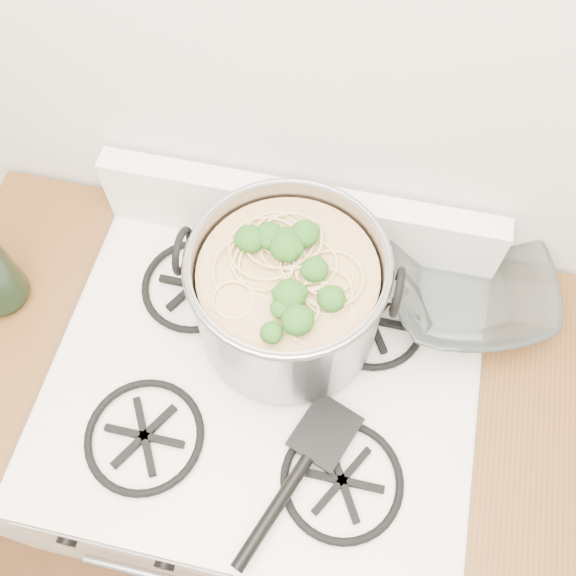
# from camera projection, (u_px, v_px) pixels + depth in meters

# --- Properties ---
(gas_range) EXTENTS (0.76, 0.66, 0.92)m
(gas_range) POSITION_uv_depth(u_px,v_px,m) (269.00, 448.00, 1.55)
(gas_range) COLOR white
(gas_range) RESTS_ON ground
(counter_left) EXTENTS (0.25, 0.65, 0.92)m
(counter_left) POSITION_uv_depth(u_px,v_px,m) (71.00, 399.00, 1.59)
(counter_left) COLOR silver
(counter_left) RESTS_ON ground
(stock_pot) EXTENTS (0.36, 0.33, 0.22)m
(stock_pot) POSITION_uv_depth(u_px,v_px,m) (288.00, 294.00, 1.08)
(stock_pot) COLOR gray
(stock_pot) RESTS_ON gas_range
(spatula) EXTENTS (0.38, 0.39, 0.02)m
(spatula) POSITION_uv_depth(u_px,v_px,m) (325.00, 431.00, 1.07)
(spatula) COLOR black
(spatula) RESTS_ON gas_range
(glass_bowl) EXTENTS (0.15, 0.15, 0.03)m
(glass_bowl) POSITION_uv_depth(u_px,v_px,m) (465.00, 289.00, 1.19)
(glass_bowl) COLOR white
(glass_bowl) RESTS_ON gas_range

